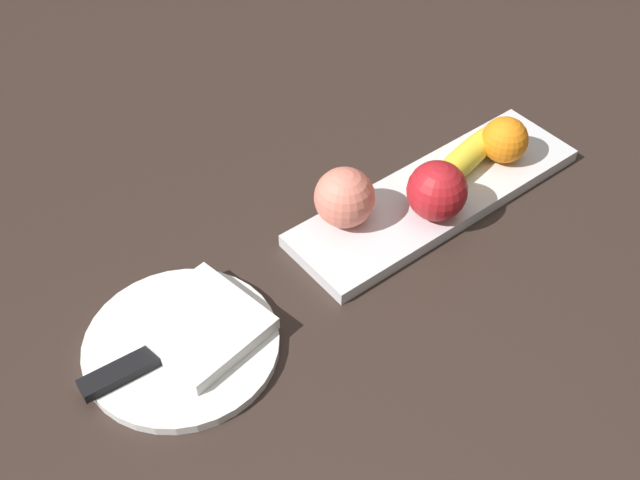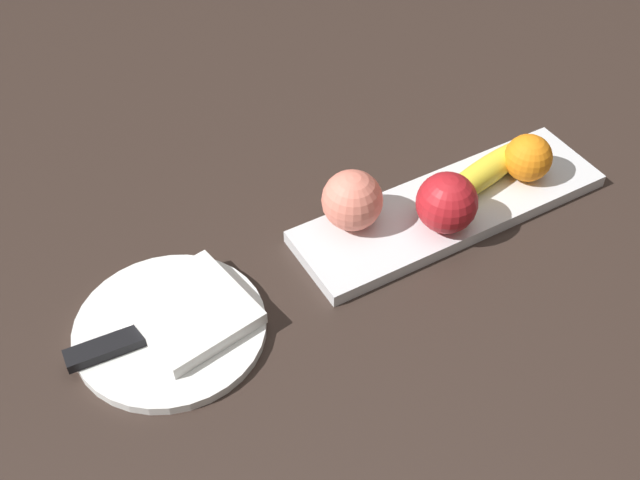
# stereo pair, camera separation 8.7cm
# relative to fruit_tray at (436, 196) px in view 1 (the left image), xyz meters

# --- Properties ---
(ground_plane) EXTENTS (2.40, 2.40, 0.00)m
(ground_plane) POSITION_rel_fruit_tray_xyz_m (0.01, -0.02, -0.01)
(ground_plane) COLOR #2F231E
(fruit_tray) EXTENTS (0.41, 0.12, 0.02)m
(fruit_tray) POSITION_rel_fruit_tray_xyz_m (0.00, 0.00, 0.00)
(fruit_tray) COLOR silver
(fruit_tray) RESTS_ON ground_plane
(apple) EXTENTS (0.07, 0.07, 0.07)m
(apple) POSITION_rel_fruit_tray_xyz_m (-0.03, -0.03, 0.05)
(apple) COLOR #B41B23
(apple) RESTS_ON fruit_tray
(banana) EXTENTS (0.20, 0.08, 0.04)m
(banana) POSITION_rel_fruit_tray_xyz_m (0.05, 0.01, 0.03)
(banana) COLOR yellow
(banana) RESTS_ON fruit_tray
(orange_near_apple) EXTENTS (0.06, 0.06, 0.06)m
(orange_near_apple) POSITION_rel_fruit_tray_xyz_m (0.11, -0.01, 0.04)
(orange_near_apple) COLOR orange
(orange_near_apple) RESTS_ON fruit_tray
(peach) EXTENTS (0.07, 0.07, 0.07)m
(peach) POSITION_rel_fruit_tray_xyz_m (-0.12, 0.03, 0.04)
(peach) COLOR #E97D68
(peach) RESTS_ON fruit_tray
(dinner_plate) EXTENTS (0.21, 0.21, 0.01)m
(dinner_plate) POSITION_rel_fruit_tray_xyz_m (-0.37, -0.00, -0.00)
(dinner_plate) COLOR white
(dinner_plate) RESTS_ON ground_plane
(folded_napkin) EXTENTS (0.13, 0.14, 0.02)m
(folded_napkin) POSITION_rel_fruit_tray_xyz_m (-0.35, 0.00, 0.01)
(folded_napkin) COLOR white
(folded_napkin) RESTS_ON dinner_plate
(knife) EXTENTS (0.18, 0.03, 0.01)m
(knife) POSITION_rel_fruit_tray_xyz_m (-0.42, -0.00, 0.01)
(knife) COLOR silver
(knife) RESTS_ON dinner_plate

